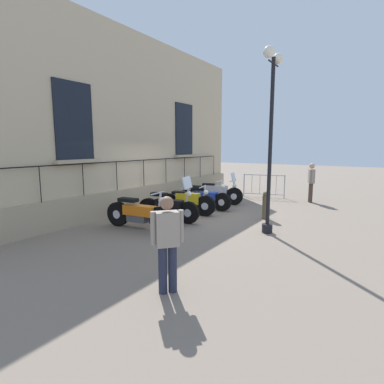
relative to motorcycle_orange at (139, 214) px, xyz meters
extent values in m
plane|color=gray|center=(0.13, 2.23, -0.43)|extent=(60.00, 60.00, 0.00)
cube|color=#C6B28E|center=(-2.22, 2.23, 2.72)|extent=(0.60, 12.74, 6.30)
cube|color=tan|center=(-1.84, 2.23, 0.00)|extent=(0.20, 12.74, 0.85)
cube|color=black|center=(-1.90, 5.03, 2.62)|extent=(0.06, 1.26, 2.21)
cube|color=tan|center=(-1.82, 5.03, 1.47)|extent=(0.24, 1.46, 0.10)
cube|color=black|center=(-1.90, -0.57, 2.62)|extent=(0.06, 1.26, 2.21)
cube|color=tan|center=(-1.82, -0.57, 1.47)|extent=(0.24, 1.46, 0.10)
cube|color=black|center=(-1.80, 2.23, 1.38)|extent=(0.03, 10.70, 0.03)
cylinder|color=black|center=(-1.80, -1.78, 0.90)|extent=(0.02, 0.02, 0.96)
cylinder|color=black|center=(-1.80, -0.44, 0.90)|extent=(0.02, 0.02, 0.96)
cylinder|color=black|center=(-1.80, 0.89, 0.90)|extent=(0.02, 0.02, 0.96)
cylinder|color=black|center=(-1.80, 2.23, 0.90)|extent=(0.02, 0.02, 0.96)
cylinder|color=black|center=(-1.80, 3.57, 0.90)|extent=(0.02, 0.02, 0.96)
cylinder|color=black|center=(-1.80, 4.91, 0.90)|extent=(0.02, 0.02, 0.96)
cylinder|color=black|center=(-1.80, 6.24, 0.90)|extent=(0.02, 0.02, 0.96)
cylinder|color=black|center=(-1.80, 7.58, 0.90)|extent=(0.02, 0.02, 0.96)
cylinder|color=black|center=(0.73, 0.09, -0.07)|extent=(0.72, 0.24, 0.71)
cylinder|color=silver|center=(0.73, 0.09, -0.07)|extent=(0.27, 0.20, 0.25)
cylinder|color=black|center=(-0.74, -0.09, -0.07)|extent=(0.72, 0.24, 0.71)
cylinder|color=silver|center=(-0.74, -0.09, -0.07)|extent=(0.27, 0.20, 0.25)
cube|color=orange|center=(0.05, 0.00, 0.11)|extent=(1.05, 0.42, 0.28)
cube|color=#4C4C51|center=(-0.05, -0.01, -0.11)|extent=(0.64, 0.31, 0.25)
cube|color=black|center=(-0.36, -0.05, 0.38)|extent=(0.60, 0.33, 0.10)
cylinder|color=silver|center=(0.68, 0.08, 0.28)|extent=(0.17, 0.08, 0.72)
cylinder|color=silver|center=(0.63, 0.07, 0.64)|extent=(0.11, 0.64, 0.04)
sphere|color=white|center=(0.75, 0.09, 0.46)|extent=(0.16, 0.16, 0.16)
cylinder|color=silver|center=(-0.28, 0.13, -0.23)|extent=(0.92, 0.19, 0.08)
cylinder|color=black|center=(0.86, 1.23, -0.09)|extent=(0.69, 0.22, 0.68)
cylinder|color=silver|center=(0.86, 1.23, -0.09)|extent=(0.26, 0.18, 0.24)
cylinder|color=black|center=(-0.53, 1.02, -0.09)|extent=(0.69, 0.22, 0.68)
cylinder|color=silver|center=(-0.53, 1.02, -0.09)|extent=(0.26, 0.18, 0.24)
cube|color=black|center=(0.22, 1.13, 0.11)|extent=(0.92, 0.42, 0.31)
cube|color=#4C4C51|center=(0.12, 1.12, -0.12)|extent=(0.56, 0.31, 0.24)
cube|color=black|center=(-0.14, 1.08, 0.41)|extent=(0.53, 0.34, 0.10)
cylinder|color=silver|center=(0.81, 1.22, 0.29)|extent=(0.17, 0.08, 0.77)
cylinder|color=silver|center=(0.77, 1.22, 0.67)|extent=(0.13, 0.64, 0.04)
sphere|color=white|center=(0.88, 1.24, 0.49)|extent=(0.16, 0.16, 0.16)
cylinder|color=silver|center=(-0.08, 1.25, -0.24)|extent=(0.80, 0.20, 0.08)
cube|color=silver|center=(0.82, 1.23, 0.82)|extent=(0.20, 0.54, 0.36)
cylinder|color=black|center=(0.78, 2.38, -0.08)|extent=(0.71, 0.30, 0.69)
cylinder|color=silver|center=(0.78, 2.38, -0.08)|extent=(0.27, 0.22, 0.24)
cylinder|color=black|center=(-0.52, 2.07, -0.08)|extent=(0.71, 0.30, 0.69)
cylinder|color=silver|center=(-0.52, 2.07, -0.08)|extent=(0.27, 0.22, 0.24)
cube|color=gold|center=(0.18, 2.24, 0.14)|extent=(0.85, 0.47, 0.36)
cube|color=#4C4C51|center=(0.08, 2.21, -0.12)|extent=(0.52, 0.34, 0.24)
cube|color=black|center=(-0.14, 2.16, 0.31)|extent=(0.50, 0.36, 0.10)
cylinder|color=silver|center=(0.73, 2.37, 0.24)|extent=(0.17, 0.09, 0.65)
cylinder|color=silver|center=(0.68, 2.36, 0.56)|extent=(0.18, 0.64, 0.04)
sphere|color=white|center=(0.80, 2.38, 0.38)|extent=(0.16, 0.16, 0.16)
cylinder|color=silver|center=(-0.10, 2.34, -0.24)|extent=(0.72, 0.24, 0.08)
cylinder|color=black|center=(0.90, 3.36, -0.09)|extent=(0.68, 0.19, 0.67)
cylinder|color=silver|center=(0.90, 3.36, -0.09)|extent=(0.24, 0.18, 0.23)
cylinder|color=black|center=(-0.62, 3.26, -0.09)|extent=(0.68, 0.19, 0.67)
cylinder|color=silver|center=(-0.62, 3.26, -0.09)|extent=(0.24, 0.18, 0.23)
cube|color=#1E389E|center=(0.19, 3.31, 0.09)|extent=(0.99, 0.39, 0.28)
cube|color=#4C4C51|center=(0.09, 3.30, -0.13)|extent=(0.60, 0.30, 0.23)
cube|color=black|center=(-0.20, 3.28, 0.38)|extent=(0.56, 0.33, 0.10)
cylinder|color=silver|center=(0.85, 3.36, 0.28)|extent=(0.16, 0.07, 0.76)
cylinder|color=silver|center=(0.80, 3.35, 0.66)|extent=(0.09, 0.72, 0.04)
sphere|color=white|center=(0.92, 3.36, 0.48)|extent=(0.16, 0.16, 0.16)
cylinder|color=silver|center=(-0.11, 3.47, -0.24)|extent=(0.88, 0.14, 0.08)
cylinder|color=black|center=(0.76, 4.65, -0.08)|extent=(0.71, 0.24, 0.70)
cylinder|color=silver|center=(0.76, 4.65, -0.08)|extent=(0.26, 0.17, 0.25)
cylinder|color=black|center=(-0.74, 4.34, -0.08)|extent=(0.71, 0.24, 0.70)
cylinder|color=silver|center=(-0.74, 4.34, -0.08)|extent=(0.26, 0.17, 0.25)
cube|color=#B2B2BC|center=(0.06, 4.50, 0.14)|extent=(0.89, 0.44, 0.36)
cube|color=#4C4C51|center=(-0.04, 4.48, -0.11)|extent=(0.55, 0.31, 0.25)
cube|color=black|center=(-0.28, 4.43, 0.34)|extent=(0.52, 0.33, 0.10)
cylinder|color=silver|center=(0.71, 4.64, 0.23)|extent=(0.17, 0.09, 0.62)
cylinder|color=silver|center=(0.66, 4.63, 0.54)|extent=(0.16, 0.58, 0.04)
sphere|color=white|center=(0.78, 4.66, 0.36)|extent=(0.16, 0.16, 0.16)
cylinder|color=silver|center=(-0.23, 4.59, -0.24)|extent=(0.77, 0.24, 0.08)
cube|color=silver|center=(0.72, 4.64, 0.69)|extent=(0.22, 0.49, 0.36)
cylinder|color=black|center=(3.19, 1.60, -0.31)|extent=(0.28, 0.28, 0.24)
cylinder|color=black|center=(3.19, 1.60, 1.84)|extent=(0.10, 0.10, 4.53)
cylinder|color=black|center=(3.19, 1.43, 3.96)|extent=(0.04, 0.35, 0.04)
sphere|color=white|center=(3.19, 1.25, 4.15)|extent=(0.28, 0.28, 0.28)
cylinder|color=black|center=(3.19, 1.78, 3.96)|extent=(0.04, 0.35, 0.04)
sphere|color=white|center=(3.19, 1.95, 4.15)|extent=(0.28, 0.28, 0.28)
cylinder|color=#B7B7BF|center=(0.23, 6.85, 0.10)|extent=(0.05, 0.05, 1.05)
cylinder|color=#B7B7BF|center=(1.99, 7.27, 0.10)|extent=(0.05, 0.05, 1.05)
cylinder|color=#B7B7BF|center=(1.11, 7.06, 0.59)|extent=(1.76, 0.46, 0.04)
cylinder|color=#B7B7BF|center=(1.11, 7.06, -0.28)|extent=(1.76, 0.46, 0.04)
cylinder|color=#B7B7BF|center=(0.58, 6.93, 0.17)|extent=(0.02, 0.02, 0.87)
cylinder|color=#B7B7BF|center=(0.93, 7.02, 0.17)|extent=(0.02, 0.02, 0.87)
cylinder|color=#B7B7BF|center=(1.28, 7.10, 0.17)|extent=(0.02, 0.02, 0.87)
cylinder|color=#B7B7BF|center=(1.63, 7.18, 0.17)|extent=(0.02, 0.02, 0.87)
cylinder|color=brown|center=(2.61, 3.10, -0.05)|extent=(0.22, 0.22, 0.77)
sphere|color=brown|center=(2.61, 3.10, 0.38)|extent=(0.20, 0.20, 0.20)
cylinder|color=#23283D|center=(2.96, -2.64, -0.04)|extent=(0.14, 0.14, 0.78)
cylinder|color=#23283D|center=(3.07, -2.52, -0.04)|extent=(0.14, 0.14, 0.78)
cube|color=gray|center=(3.01, -2.58, 0.63)|extent=(0.40, 0.42, 0.55)
sphere|color=#8C664C|center=(3.01, -2.58, 1.04)|extent=(0.21, 0.21, 0.21)
cylinder|color=gray|center=(2.87, -2.75, 0.65)|extent=(0.09, 0.09, 0.52)
cylinder|color=gray|center=(3.16, -2.41, 0.65)|extent=(0.09, 0.09, 0.52)
cylinder|color=#47382D|center=(3.20, 6.88, -0.02)|extent=(0.14, 0.14, 0.81)
cylinder|color=#47382D|center=(3.14, 7.03, -0.02)|extent=(0.14, 0.14, 0.81)
cube|color=gray|center=(3.17, 6.95, 0.66)|extent=(0.34, 0.42, 0.57)
sphere|color=tan|center=(3.17, 6.95, 1.09)|extent=(0.22, 0.22, 0.22)
cylinder|color=gray|center=(3.25, 6.75, 0.69)|extent=(0.09, 0.09, 0.54)
cylinder|color=gray|center=(3.09, 7.16, 0.69)|extent=(0.09, 0.09, 0.54)
camera|label=1|loc=(5.86, -6.24, 1.92)|focal=28.50mm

